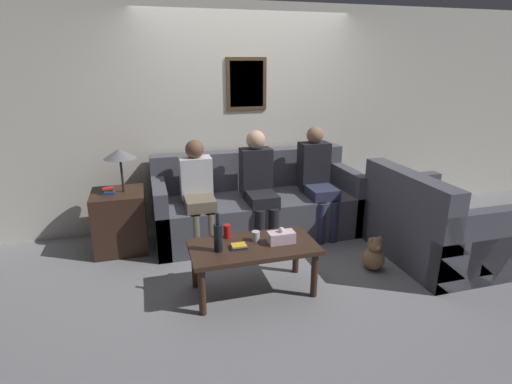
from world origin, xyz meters
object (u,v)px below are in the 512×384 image
at_px(person_middle, 259,182).
at_px(person_right, 317,177).
at_px(couch_main, 257,206).
at_px(coffee_table, 253,252).
at_px(wine_bottle, 218,237).
at_px(teddy_bear, 374,255).
at_px(couch_side, 430,228).
at_px(person_left, 198,190).
at_px(drinking_glass, 256,236).

height_order(person_middle, person_right, person_right).
height_order(couch_main, person_middle, person_middle).
distance_m(coffee_table, person_right, 1.53).
distance_m(wine_bottle, teddy_bear, 1.62).
height_order(couch_main, couch_side, same).
relative_size(couch_main, person_right, 1.89).
bearing_deg(person_left, couch_side, -22.90).
bearing_deg(couch_main, drinking_glass, -106.36).
relative_size(wine_bottle, person_left, 0.29).
height_order(wine_bottle, teddy_bear, wine_bottle).
relative_size(person_left, person_middle, 0.94).
bearing_deg(couch_main, person_right, -14.02).
bearing_deg(person_right, person_middle, -177.73).
xyz_separation_m(wine_bottle, drinking_glass, (0.35, 0.11, -0.08)).
bearing_deg(teddy_bear, coffee_table, -177.01).
bearing_deg(coffee_table, couch_main, 72.74).
relative_size(wine_bottle, person_middle, 0.27).
height_order(couch_side, teddy_bear, couch_side).
bearing_deg(couch_main, coffee_table, -107.26).
bearing_deg(coffee_table, person_left, 106.50).
height_order(couch_side, wine_bottle, couch_side).
bearing_deg(couch_side, person_middle, 59.93).
distance_m(couch_side, teddy_bear, 0.70).
height_order(couch_side, person_middle, person_middle).
height_order(person_left, person_right, person_right).
bearing_deg(person_left, couch_main, 12.91).
distance_m(couch_side, coffee_table, 1.92).
bearing_deg(drinking_glass, couch_main, 73.64).
relative_size(drinking_glass, person_middle, 0.07).
relative_size(wine_bottle, teddy_bear, 0.99).
xyz_separation_m(wine_bottle, teddy_bear, (1.55, 0.10, -0.44)).
bearing_deg(coffee_table, teddy_bear, 2.99).
xyz_separation_m(couch_main, couch_side, (1.53, -1.10, 0.00)).
bearing_deg(person_left, person_middle, -3.16).
bearing_deg(wine_bottle, couch_side, 4.16).
height_order(coffee_table, person_right, person_right).
height_order(couch_main, person_left, person_left).
bearing_deg(couch_main, teddy_bear, -53.69).
bearing_deg(coffee_table, couch_side, 3.89).
bearing_deg(teddy_bear, drinking_glass, 179.51).
xyz_separation_m(couch_side, wine_bottle, (-2.22, -0.16, 0.25)).
relative_size(couch_side, person_left, 1.11).
xyz_separation_m(couch_main, drinking_glass, (-0.34, -1.16, 0.17)).
xyz_separation_m(person_middle, teddy_bear, (0.89, -0.97, -0.54)).
xyz_separation_m(couch_main, person_right, (0.68, -0.17, 0.36)).
height_order(wine_bottle, person_left, person_left).
xyz_separation_m(wine_bottle, person_middle, (0.66, 1.07, 0.10)).
distance_m(person_left, teddy_bear, 1.92).
relative_size(couch_main, person_left, 2.02).
distance_m(couch_side, drinking_glass, 1.88).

